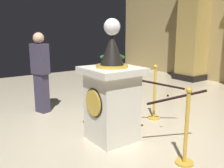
# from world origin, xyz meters

# --- Properties ---
(ground_plane) EXTENTS (12.61, 12.61, 0.00)m
(ground_plane) POSITION_xyz_m (0.00, 0.00, 0.00)
(ground_plane) COLOR beige
(pedestal_clock) EXTENTS (0.82, 0.82, 1.89)m
(pedestal_clock) POSITION_xyz_m (0.20, -0.20, 0.73)
(pedestal_clock) COLOR silver
(pedestal_clock) RESTS_ON ground_plane
(stanchion_near) EXTENTS (0.24, 0.24, 1.04)m
(stanchion_near) POSITION_xyz_m (1.37, 0.13, 0.36)
(stanchion_near) COLOR gold
(stanchion_near) RESTS_ON ground_plane
(stanchion_far) EXTENTS (0.24, 0.24, 1.08)m
(stanchion_far) POSITION_xyz_m (-0.08, 1.02, 0.38)
(stanchion_far) COLOR gold
(stanchion_far) RESTS_ON ground_plane
(velvet_rope) EXTENTS (1.21, 1.20, 0.22)m
(velvet_rope) POSITION_xyz_m (0.64, 0.58, 0.79)
(velvet_rope) COLOR black
(column_left) EXTENTS (0.96, 0.96, 4.02)m
(column_left) POSITION_xyz_m (-2.20, 4.94, 2.00)
(column_left) COLOR black
(column_left) RESTS_ON ground_plane
(potted_palm_left) EXTENTS (0.75, 0.79, 1.15)m
(potted_palm_left) POSITION_xyz_m (-2.94, 2.08, 0.36)
(potted_palm_left) COLOR black
(potted_palm_left) RESTS_ON ground_plane
(bystander_guest) EXTENTS (0.41, 0.32, 1.67)m
(bystander_guest) POSITION_xyz_m (-1.78, -0.61, 0.89)
(bystander_guest) COLOR #383347
(bystander_guest) RESTS_ON ground_plane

